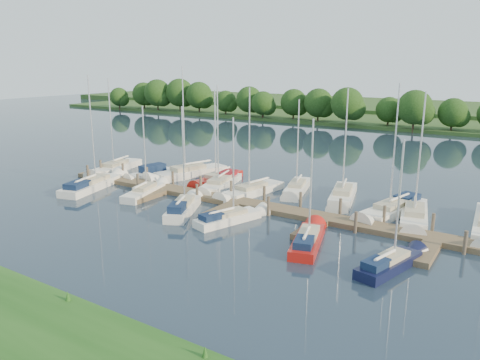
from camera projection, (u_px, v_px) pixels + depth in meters
The scene contains 22 objects.
ground at pixel (180, 232), 33.99m from camera, with size 260.00×260.00×0.00m, color #1B2936.
dock at pixel (235, 204), 39.90m from camera, with size 40.00×6.00×0.40m.
mooring_pilings at pixel (242, 197), 40.72m from camera, with size 38.24×2.84×2.00m.
far_shore at pixel (418, 121), 95.05m from camera, with size 180.00×30.00×0.60m, color #25471B.
distant_hill at pixel (441, 109), 115.34m from camera, with size 220.00×40.00×1.40m, color #3C5927.
treeline at pixel (389, 107), 84.77m from camera, with size 146.65×9.26×8.27m.
sailboat_n_0 at pixel (115, 169), 52.86m from camera, with size 3.44×8.47×10.70m.
motorboat at pixel (151, 174), 49.91m from camera, with size 2.54×5.81×1.72m.
sailboat_n_2 at pixel (187, 174), 50.24m from camera, with size 4.71×9.43×12.06m.
sailboat_n_3 at pixel (217, 180), 47.90m from camera, with size 1.97×7.62×9.71m.
sailboat_n_4 at pixel (220, 184), 45.99m from camera, with size 3.42×8.17×10.27m.
sailboat_n_5 at pixel (251, 192), 43.43m from camera, with size 3.06×8.11×10.20m.
sailboat_n_6 at pixel (297, 189), 44.51m from camera, with size 3.20×7.13×9.05m.
sailboat_n_7 at pixel (343, 197), 41.80m from camera, with size 3.50×8.02×10.29m.
sailboat_n_8 at pixel (392, 210), 37.85m from camera, with size 3.77×8.63×10.86m.
sailboat_n_9 at pixel (414, 218), 36.25m from camera, with size 3.30×8.14×10.35m.
sailboat_s_0 at pixel (93, 185), 45.70m from camera, with size 3.90×8.96×11.25m.
sailboat_s_1 at pixel (145, 193), 43.19m from camera, with size 2.89×6.64×8.56m.
sailboat_s_2 at pixel (184, 209), 38.23m from camera, with size 3.94×6.76×9.05m.
sailboat_s_3 at pixel (230, 218), 35.98m from camera, with size 3.20×6.52×8.37m.
sailboat_s_4 at pixel (308, 241), 31.45m from camera, with size 3.15×6.89×8.83m.
sailboat_s_5 at pixel (390, 264), 27.80m from camera, with size 2.78×6.32×8.12m.
Camera 1 is at (21.02, -24.56, 11.99)m, focal length 35.00 mm.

